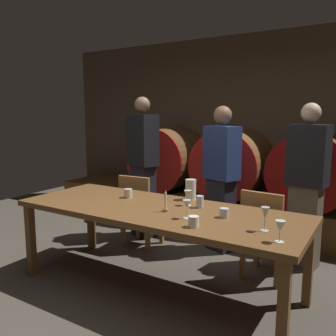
% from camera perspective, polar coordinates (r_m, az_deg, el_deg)
% --- Properties ---
extents(ground_plane, '(8.35, 8.35, 0.00)m').
position_cam_1_polar(ground_plane, '(3.31, -5.82, -20.00)').
color(ground_plane, '#4C443A').
extents(back_wall, '(6.42, 0.24, 2.72)m').
position_cam_1_polar(back_wall, '(5.47, 12.62, 6.18)').
color(back_wall, brown).
rests_on(back_wall, ground).
extents(barrel_shelf, '(5.78, 0.90, 0.43)m').
position_cam_1_polar(barrel_shelf, '(5.13, 10.17, -6.87)').
color(barrel_shelf, brown).
rests_on(barrel_shelf, ground).
extents(wine_barrel_left, '(0.95, 0.92, 0.95)m').
position_cam_1_polar(wine_barrel_left, '(5.45, 0.16, 1.51)').
color(wine_barrel_left, brown).
rests_on(wine_barrel_left, barrel_shelf).
extents(wine_barrel_center, '(0.95, 0.92, 0.95)m').
position_cam_1_polar(wine_barrel_center, '(4.99, 10.54, 0.67)').
color(wine_barrel_center, brown).
rests_on(wine_barrel_center, barrel_shelf).
extents(wine_barrel_right, '(0.95, 0.92, 0.95)m').
position_cam_1_polar(wine_barrel_right, '(4.72, 22.26, -0.29)').
color(wine_barrel_right, brown).
rests_on(wine_barrel_right, barrel_shelf).
extents(dining_table, '(2.58, 0.96, 0.77)m').
position_cam_1_polar(dining_table, '(3.15, -1.70, -7.56)').
color(dining_table, brown).
rests_on(dining_table, ground).
extents(chair_left, '(0.43, 0.43, 0.88)m').
position_cam_1_polar(chair_left, '(4.20, -4.68, -6.41)').
color(chair_left, olive).
rests_on(chair_left, ground).
extents(chair_right, '(0.43, 0.43, 0.88)m').
position_cam_1_polar(chair_right, '(3.53, 15.34, -9.74)').
color(chair_right, olive).
rests_on(chair_right, ground).
extents(guest_left, '(0.44, 0.35, 1.80)m').
position_cam_1_polar(guest_left, '(4.52, -4.07, 0.29)').
color(guest_left, black).
rests_on(guest_left, ground).
extents(guest_center, '(0.44, 0.36, 1.67)m').
position_cam_1_polar(guest_center, '(4.10, 8.59, -1.59)').
color(guest_center, black).
rests_on(guest_center, ground).
extents(guest_right, '(0.41, 0.29, 1.70)m').
position_cam_1_polar(guest_right, '(3.87, 21.47, -2.58)').
color(guest_right, brown).
rests_on(guest_right, ground).
extents(candle_center, '(0.05, 0.05, 0.19)m').
position_cam_1_polar(candle_center, '(3.01, -0.40, -6.11)').
color(candle_center, olive).
rests_on(candle_center, dining_table).
extents(pitcher, '(0.10, 0.10, 0.20)m').
position_cam_1_polar(pitcher, '(3.41, 3.68, -3.50)').
color(pitcher, white).
rests_on(pitcher, dining_table).
extents(wine_glass_far_left, '(0.07, 0.07, 0.14)m').
position_cam_1_polar(wine_glass_far_left, '(3.20, 3.22, -4.30)').
color(wine_glass_far_left, silver).
rests_on(wine_glass_far_left, dining_table).
extents(wine_glass_center_left, '(0.07, 0.07, 0.15)m').
position_cam_1_polar(wine_glass_center_left, '(2.80, 3.06, -5.96)').
color(wine_glass_center_left, silver).
rests_on(wine_glass_center_left, dining_table).
extents(wine_glass_center_right, '(0.06, 0.06, 0.17)m').
position_cam_1_polar(wine_glass_center_right, '(2.60, 15.40, -7.16)').
color(wine_glass_center_right, silver).
rests_on(wine_glass_center_right, dining_table).
extents(wine_glass_far_right, '(0.07, 0.07, 0.14)m').
position_cam_1_polar(wine_glass_far_right, '(2.41, 17.64, -9.09)').
color(wine_glass_far_right, white).
rests_on(wine_glass_far_right, dining_table).
extents(cup_far_left, '(0.08, 0.08, 0.09)m').
position_cam_1_polar(cup_far_left, '(3.51, -6.46, -4.08)').
color(cup_far_left, beige).
rests_on(cup_far_left, dining_table).
extents(cup_center_left, '(0.07, 0.07, 0.11)m').
position_cam_1_polar(cup_center_left, '(3.14, 5.16, -5.45)').
color(cup_center_left, silver).
rests_on(cup_center_left, dining_table).
extents(cup_center_right, '(0.08, 0.08, 0.08)m').
position_cam_1_polar(cup_center_right, '(2.62, 4.15, -8.62)').
color(cup_center_right, white).
rests_on(cup_center_right, dining_table).
extents(cup_far_right, '(0.07, 0.07, 0.08)m').
position_cam_1_polar(cup_far_right, '(2.88, 9.06, -7.17)').
color(cup_far_right, silver).
rests_on(cup_far_right, dining_table).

